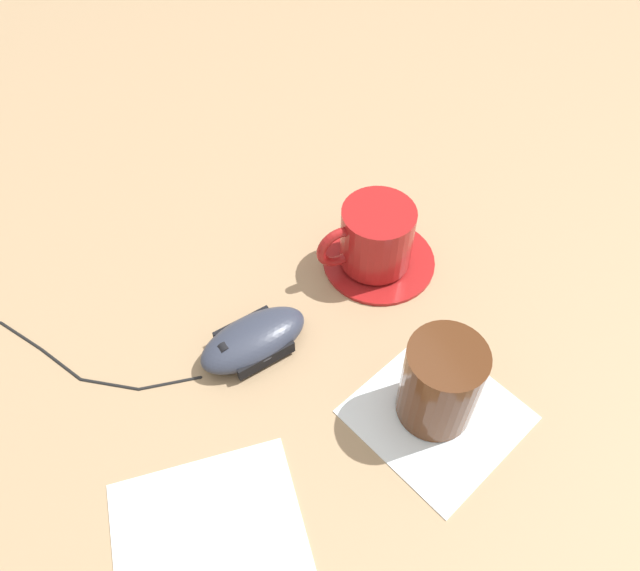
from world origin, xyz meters
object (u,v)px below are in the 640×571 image
at_px(computer_mouse, 253,340).
at_px(coffee_cup, 375,237).
at_px(drinking_glass, 441,383).
at_px(saucer, 379,259).

bearing_deg(computer_mouse, coffee_cup, -164.54).
relative_size(computer_mouse, drinking_glass, 1.28).
relative_size(coffee_cup, computer_mouse, 0.93).
height_order(saucer, computer_mouse, computer_mouse).
height_order(saucer, coffee_cup, coffee_cup).
xyz_separation_m(computer_mouse, drinking_glass, (-0.12, 0.14, 0.03)).
bearing_deg(drinking_glass, coffee_cup, -101.59).
distance_m(coffee_cup, computer_mouse, 0.17).
xyz_separation_m(saucer, drinking_glass, (0.05, 0.18, 0.04)).
height_order(computer_mouse, drinking_glass, drinking_glass).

